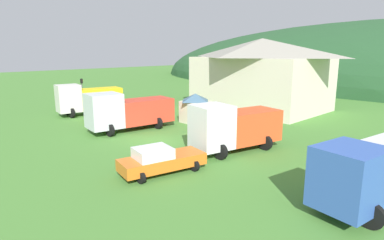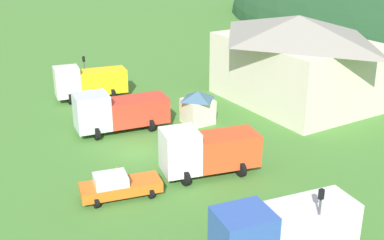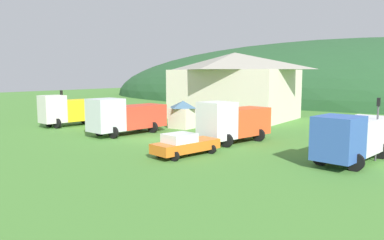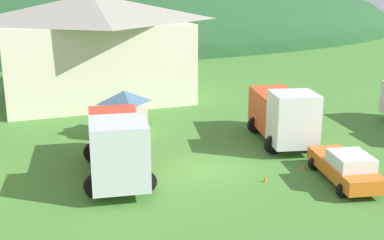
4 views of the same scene
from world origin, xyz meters
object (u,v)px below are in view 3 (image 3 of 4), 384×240
heavy_rig_white (232,121)px  service_pickup_orange (185,144)px  box_truck_blue (352,136)px  traffic_light_east (377,122)px  depot_building (234,85)px  traffic_cone_near_pickup (191,149)px  traffic_cone_mid_row (158,147)px  tow_truck_silver (125,116)px  traffic_light_west (62,103)px  flatbed_truck_yellow (70,110)px  play_shed_cream (183,114)px

heavy_rig_white → service_pickup_orange: heavy_rig_white is taller
box_truck_blue → traffic_light_east: size_ratio=1.92×
depot_building → traffic_cone_near_pickup: (7.46, -20.55, -4.45)m
service_pickup_orange → traffic_cone_mid_row: 4.01m
tow_truck_silver → traffic_light_west: bearing=-88.6°
flatbed_truck_yellow → traffic_light_east: 31.51m
depot_building → traffic_cone_mid_row: depot_building is taller
traffic_light_east → traffic_cone_mid_row: 16.05m
heavy_rig_white → traffic_cone_mid_row: (-3.90, -5.14, -1.86)m
heavy_rig_white → traffic_light_east: 11.27m
play_shed_cream → traffic_light_east: (19.96, -5.31, 1.08)m
service_pickup_orange → depot_building: bearing=-147.5°
tow_truck_silver → heavy_rig_white: 10.89m
traffic_light_west → box_truck_blue: bearing=-2.1°
traffic_light_east → traffic_cone_mid_row: bearing=-162.9°
tow_truck_silver → traffic_light_west: size_ratio=2.07×
heavy_rig_white → traffic_cone_near_pickup: size_ratio=12.14×
box_truck_blue → flatbed_truck_yellow: bearing=-82.4°
service_pickup_orange → traffic_light_east: traffic_light_east is taller
depot_building → traffic_light_west: 21.76m
depot_building → flatbed_truck_yellow: depot_building is taller
depot_building → traffic_light_east: depot_building is taller
service_pickup_orange → traffic_light_west: 22.89m
heavy_rig_white → box_truck_blue: (10.00, -1.83, -0.09)m
heavy_rig_white → traffic_light_east: traffic_light_east is taller
depot_building → traffic_light_east: 26.00m
traffic_light_west → traffic_cone_mid_row: 19.10m
box_truck_blue → play_shed_cream: bearing=-100.5°
tow_truck_silver → service_pickup_orange: size_ratio=1.49×
play_shed_cream → traffic_light_west: bearing=-158.0°
depot_building → play_shed_cream: (-0.08, -11.34, -2.92)m
depot_building → traffic_cone_mid_row: (4.75, -21.30, -4.45)m
depot_building → traffic_cone_near_pickup: bearing=-70.0°
service_pickup_orange → play_shed_cream: bearing=-131.2°
heavy_rig_white → traffic_cone_near_pickup: heavy_rig_white is taller
play_shed_cream → service_pickup_orange: play_shed_cream is taller
traffic_light_east → play_shed_cream: bearing=165.1°
heavy_rig_white → traffic_light_west: traffic_light_west is taller
service_pickup_orange → traffic_light_west: (-22.06, 5.92, 1.61)m
play_shed_cream → heavy_rig_white: heavy_rig_white is taller
play_shed_cream → flatbed_truck_yellow: 12.96m
tow_truck_silver → play_shed_cream: bearing=172.4°
tow_truck_silver → traffic_light_west: 11.71m
traffic_light_east → traffic_cone_near_pickup: traffic_light_east is taller
heavy_rig_white → traffic_light_west: size_ratio=1.84×
play_shed_cream → flatbed_truck_yellow: (-11.53, -5.92, 0.32)m
play_shed_cream → tow_truck_silver: size_ratio=0.36×
depot_building → service_pickup_orange: depot_building is taller
traffic_cone_near_pickup → traffic_light_east: bearing=17.4°
traffic_light_west → traffic_cone_near_pickup: bearing=-10.0°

